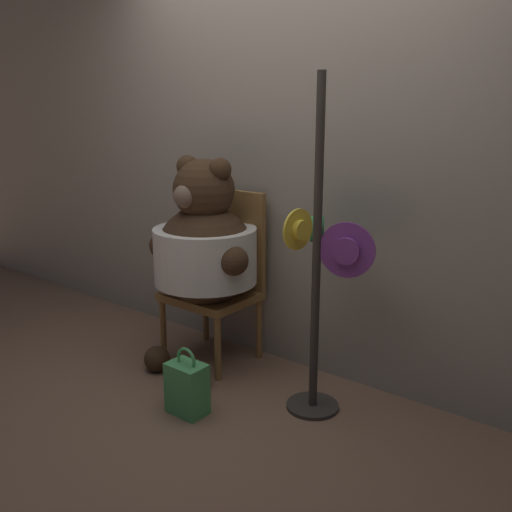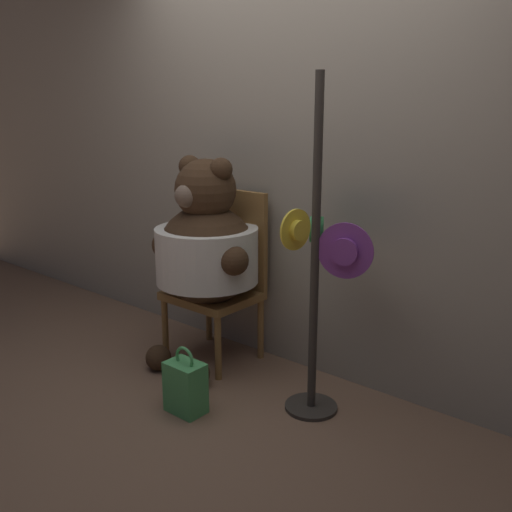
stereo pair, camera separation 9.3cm
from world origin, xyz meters
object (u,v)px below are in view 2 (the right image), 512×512
object	(u,v)px
chair	(222,273)
hat_display_rack	(319,269)
handbag_on_ground	(185,387)
teddy_bear	(206,248)

from	to	relation	value
chair	hat_display_rack	bearing A→B (deg)	-12.68
handbag_on_ground	teddy_bear	bearing A→B (deg)	123.21
chair	handbag_on_ground	world-z (taller)	chair
chair	handbag_on_ground	distance (m)	0.85
chair	handbag_on_ground	xyz separation A→B (m)	(0.35, -0.66, -0.40)
teddy_bear	handbag_on_ground	bearing A→B (deg)	-56.79
chair	teddy_bear	size ratio (longest dim) A/B	0.82
handbag_on_ground	chair	bearing A→B (deg)	118.07
hat_display_rack	chair	bearing A→B (deg)	167.32
hat_display_rack	handbag_on_ground	xyz separation A→B (m)	(-0.50, -0.47, -0.63)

